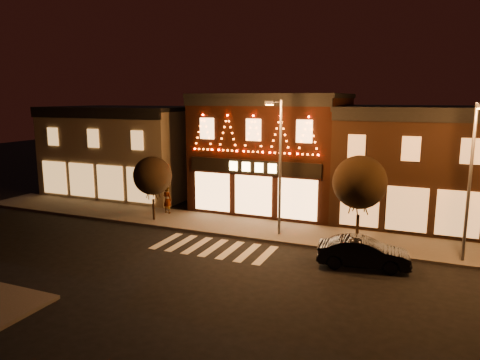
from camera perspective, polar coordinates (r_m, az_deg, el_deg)
The scene contains 11 objects.
ground at distance 21.15m, azimuth -8.30°, elevation -11.90°, with size 120.00×120.00×0.00m, color black.
sidewalk_far at distance 27.20m, azimuth 4.15°, elevation -6.50°, with size 44.00×4.00×0.15m, color #47423D.
building_left at distance 38.72m, azimuth -14.31°, elevation 3.73°, with size 12.20×8.28×7.30m.
building_pulp at distance 32.54m, azimuth 4.29°, elevation 3.69°, with size 10.20×8.34×8.30m.
building_right_a at distance 30.97m, azimuth 21.20°, elevation 1.90°, with size 9.20×8.28×7.50m.
streetlamp_mid at distance 25.14m, azimuth 4.99°, elevation 2.90°, with size 0.51×1.78×7.76m.
streetlamp_right at distance 23.49m, azimuth 27.59°, elevation 1.05°, with size 0.49×1.75×7.67m.
tree_left at distance 29.18m, azimuth -11.17°, elevation 0.54°, with size 2.49×2.49×4.17m.
tree_right at distance 24.71m, azimuth 15.12°, elevation -0.29°, with size 2.90×2.90×4.85m.
dark_sedan at distance 22.34m, azimuth 15.54°, elevation -8.99°, with size 1.51×4.32×1.42m, color black.
pedestrian at distance 31.07m, azimuth -9.32°, elevation -2.53°, with size 0.68×0.45×1.87m, color gray.
Camera 1 is at (10.24, -16.67, 8.04)m, focal length 33.22 mm.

